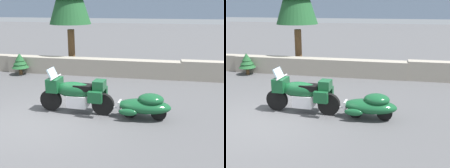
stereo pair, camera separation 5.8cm
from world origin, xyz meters
The scene contains 5 objects.
ground_plane centered at (0.00, 0.00, 0.00)m, with size 80.00×80.00×0.00m, color #4C4C4F.
stone_guard_wall centered at (0.53, 5.36, 0.40)m, with size 24.00×0.59×0.83m.
touring_motorcycle centered at (0.79, 0.80, 0.62)m, with size 2.31×0.80×1.33m.
car_shaped_trailer centered at (2.84, 0.70, 0.41)m, with size 2.21×0.80×0.76m.
pine_sapling_near centered at (-3.21, 4.77, 0.62)m, with size 0.77×0.77×1.00m.
Camera 2 is at (3.44, -6.73, 3.17)m, focal length 44.93 mm.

